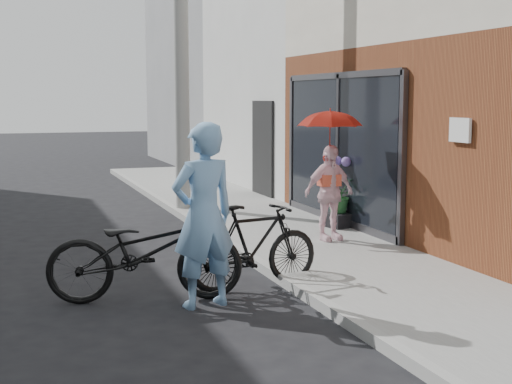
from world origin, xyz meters
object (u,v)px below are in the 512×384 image
officer (203,216)px  planter (339,220)px  utility_pole (181,28)px  kimono_woman (329,193)px  bike_right (255,246)px  bike_left (145,251)px

officer → planter: 4.58m
planter → officer: bearing=-134.9°
utility_pole → officer: 6.68m
kimono_woman → planter: kimono_woman is taller
bike_right → kimono_woman: (1.78, 1.73, 0.33)m
officer → planter: officer is taller
planter → utility_pole: bearing=123.6°
bike_left → bike_right: (1.31, 0.12, -0.06)m
bike_right → utility_pole: bearing=-14.5°
bike_left → planter: bearing=-41.6°
bike_left → officer: bearing=-114.9°
bike_left → planter: bike_left is taller
planter → bike_left: bearing=-143.2°
bike_right → kimono_woman: 2.51m
utility_pole → planter: bearing=-56.4°
utility_pole → kimono_woman: bearing=-71.7°
utility_pole → officer: (-1.29, -6.05, -2.52)m
bike_left → bike_right: bearing=-73.3°
bike_left → planter: (3.74, 2.79, -0.32)m
officer → bike_right: officer is taller
officer → bike_left: 0.80m
bike_left → kimono_woman: 3.61m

